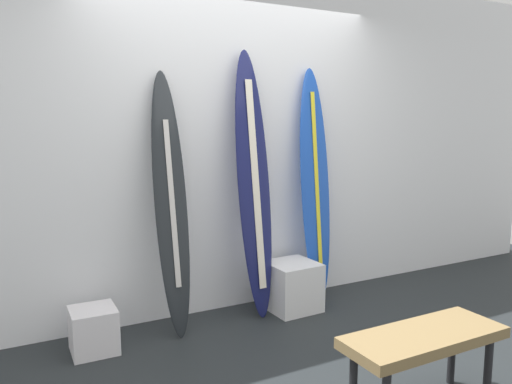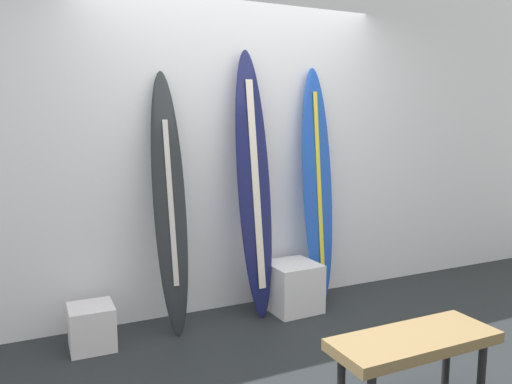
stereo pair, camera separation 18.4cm
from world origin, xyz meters
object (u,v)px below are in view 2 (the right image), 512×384
object	(u,v)px
surfboard_cobalt	(317,188)
display_block_left	(92,327)
display_block_center	(293,287)
bench	(414,346)
surfboard_navy	(254,186)
surfboard_charcoal	(169,203)

from	to	relation	value
surfboard_cobalt	display_block_left	size ratio (longest dim) A/B	6.62
display_block_center	bench	xyz separation A→B (m)	(-0.16, -1.57, 0.19)
surfboard_cobalt	display_block_left	world-z (taller)	surfboard_cobalt
display_block_left	display_block_center	bearing A→B (deg)	0.79
display_block_left	display_block_center	world-z (taller)	display_block_center
display_block_center	display_block_left	bearing A→B (deg)	-179.21
surfboard_navy	surfboard_charcoal	bearing A→B (deg)	-178.75
display_block_center	bench	distance (m)	1.59
surfboard_charcoal	display_block_center	bearing A→B (deg)	-3.94
surfboard_navy	bench	bearing A→B (deg)	-84.54
display_block_left	surfboard_charcoal	bearing A→B (deg)	8.72
surfboard_navy	bench	size ratio (longest dim) A/B	2.28
surfboard_navy	display_block_center	xyz separation A→B (m)	(0.31, -0.08, -0.85)
display_block_left	surfboard_navy	bearing A→B (deg)	4.73
display_block_left	bench	xyz separation A→B (m)	(1.44, -1.55, 0.23)
display_block_center	bench	size ratio (longest dim) A/B	0.44
surfboard_cobalt	display_block_center	xyz separation A→B (m)	(-0.31, -0.14, -0.79)
surfboard_navy	surfboard_cobalt	world-z (taller)	surfboard_navy
surfboard_charcoal	surfboard_navy	bearing A→B (deg)	1.25
surfboard_charcoal	display_block_center	xyz separation A→B (m)	(1.00, -0.07, -0.77)
bench	display_block_left	bearing A→B (deg)	132.96
surfboard_navy	display_block_left	xyz separation A→B (m)	(-1.28, -0.11, -0.90)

